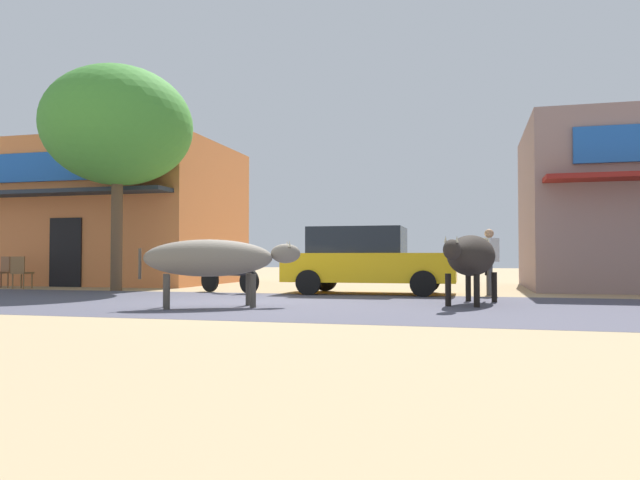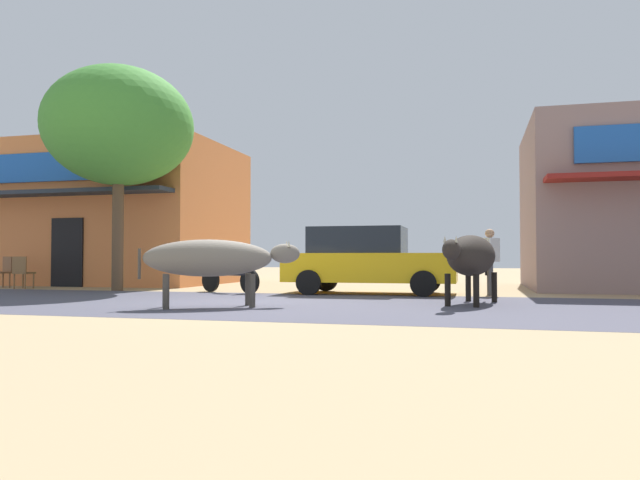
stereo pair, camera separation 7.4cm
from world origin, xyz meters
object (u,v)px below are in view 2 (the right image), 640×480
parked_hatchback_car (367,260)px  cafe_chair_by_doorway (22,271)px  roadside_tree (119,127)px  cafe_chair_near_tree (3,270)px  parked_motorcycle (230,274)px  pedestrian_by_shop (490,257)px  cow_far_dark (471,256)px  cow_near_brown (213,259)px

parked_hatchback_car → cafe_chair_by_doorway: 9.94m
roadside_tree → cafe_chair_near_tree: (-4.13, 0.46, -3.93)m
parked_hatchback_car → parked_motorcycle: (-3.41, -0.53, -0.38)m
parked_hatchback_car → pedestrian_by_shop: size_ratio=2.65×
parked_motorcycle → pedestrian_by_shop: size_ratio=1.21×
roadside_tree → cafe_chair_near_tree: 5.72m
cafe_chair_by_doorway → cow_far_dark: bearing=-11.8°
parked_hatchback_car → cow_far_dark: (2.52, -2.83, 0.08)m
parked_motorcycle → cow_far_dark: size_ratio=0.69×
cow_near_brown → cow_far_dark: (4.49, 1.85, 0.05)m
parked_hatchback_car → pedestrian_by_shop: 2.93m
roadside_tree → cow_far_dark: size_ratio=2.20×
cow_near_brown → cafe_chair_by_doorway: 9.13m
parked_hatchback_car → cow_far_dark: bearing=-48.4°
cow_far_dark → pedestrian_by_shop: pedestrian_by_shop is taller
roadside_tree → parked_motorcycle: size_ratio=3.19×
roadside_tree → pedestrian_by_shop: (9.69, 0.42, -3.53)m
pedestrian_by_shop → cow_far_dark: bearing=-98.0°
cow_near_brown → cow_far_dark: 4.86m
cow_far_dark → cafe_chair_near_tree: size_ratio=3.00×
parked_motorcycle → cow_near_brown: (1.43, -4.16, 0.41)m
roadside_tree → cow_near_brown: roadside_tree is taller
roadside_tree → cow_near_brown: 7.38m
parked_hatchback_car → cafe_chair_by_doorway: size_ratio=4.53×
parked_motorcycle → cafe_chair_by_doorway: parked_motorcycle is taller
parked_hatchback_car → cafe_chair_by_doorway: (-9.94, -0.23, -0.33)m
cow_near_brown → parked_hatchback_car: bearing=67.1°
cafe_chair_by_doorway → parked_motorcycle: bearing=-2.6°
cafe_chair_near_tree → cafe_chair_by_doorway: size_ratio=1.00×
parked_hatchback_car → cafe_chair_near_tree: parked_hatchback_car is taller
cow_far_dark → parked_motorcycle: bearing=158.7°
parked_hatchback_car → cafe_chair_near_tree: size_ratio=4.53×
cow_near_brown → cafe_chair_near_tree: cow_near_brown is taller
pedestrian_by_shop → parked_motorcycle: bearing=-174.7°
parked_hatchback_car → cafe_chair_near_tree: bearing=179.5°
cow_near_brown → cafe_chair_near_tree: 10.13m
parked_hatchback_car → parked_motorcycle: 3.47m
roadside_tree → parked_hatchback_car: size_ratio=1.46×
pedestrian_by_shop → cafe_chair_near_tree: pedestrian_by_shop is taller
roadside_tree → parked_hatchback_car: roadside_tree is taller
cow_far_dark → cafe_chair_by_doorway: cow_far_dark is taller
roadside_tree → cow_near_brown: size_ratio=2.25×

